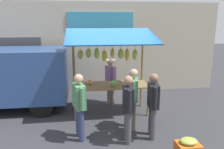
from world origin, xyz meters
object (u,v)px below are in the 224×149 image
Objects in this scene: shopper_in_grey_tee at (153,102)px; shopper_with_ponytail at (133,95)px; shopper_with_shopping_bag at (128,105)px; vendor_with_sunhat at (111,78)px; market_stall at (110,61)px; produce_crate_near at (188,148)px; shopper_in_striped_shirt at (79,103)px.

shopper_in_grey_tee is 0.99× the size of shopper_with_ponytail.
shopper_with_ponytail reaches higher than shopper_with_shopping_bag.
market_stall is at bearing -22.56° from vendor_with_sunhat.
shopper_with_ponytail is at bearing -16.80° from shopper_with_shopping_bag.
vendor_with_sunhat is 3.54m from produce_crate_near.
shopper_in_grey_tee is at bearing 2.33° from vendor_with_sunhat.
shopper_in_grey_tee reaches higher than vendor_with_sunhat.
market_stall reaches higher than produce_crate_near.
shopper_with_ponytail is at bearing 45.26° from shopper_in_grey_tee.
shopper_with_shopping_bag is at bearing 110.22° from shopper_in_grey_tee.
market_stall is at bearing -43.86° from shopper_in_striped_shirt.
shopper_with_shopping_bag reaches higher than produce_crate_near.
market_stall is 5.41× the size of produce_crate_near.
shopper_in_grey_tee is 0.62m from shopper_with_shopping_bag.
vendor_with_sunhat is 2.47m from shopper_in_grey_tee.
vendor_with_sunhat is 0.98× the size of shopper_with_shopping_bag.
shopper_in_grey_tee reaches higher than produce_crate_near.
shopper_in_striped_shirt is at bearing 94.18° from shopper_in_grey_tee.
market_stall is 1.93m from shopper_with_shopping_bag.
shopper_with_shopping_bag is at bearing 95.18° from market_stall.
market_stall is 1.60× the size of shopper_in_striped_shirt.
shopper_with_ponytail is (-0.42, 1.20, -0.66)m from market_stall.
shopper_in_grey_tee is at bearing -72.79° from shopper_with_shopping_bag.
vendor_with_sunhat is at bearing 23.53° from shopper_with_ponytail.
shopper_with_shopping_bag is (-0.16, 1.80, -0.67)m from market_stall.
shopper_with_shopping_bag is (0.26, 0.60, -0.01)m from shopper_with_ponytail.
shopper_in_striped_shirt is (1.02, 2.22, 0.01)m from vendor_with_sunhat.
market_stall is 0.98m from vendor_with_sunhat.
shopper_in_striped_shirt is (1.69, -0.16, 0.01)m from shopper_in_grey_tee.
produce_crate_near is (-0.82, 1.39, -0.71)m from shopper_with_ponytail.
shopper_with_ponytail reaches higher than produce_crate_near.
shopper_in_grey_tee is (-0.78, 1.69, -0.67)m from market_stall.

